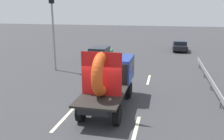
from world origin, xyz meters
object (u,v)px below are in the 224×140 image
flatbed_truck (111,75)px  traffic_light (53,21)px  oncoming_car (180,45)px  distant_sedan (100,53)px

flatbed_truck → traffic_light: traffic_light is taller
traffic_light → oncoming_car: (10.63, 11.94, -3.41)m
flatbed_truck → distant_sedan: flatbed_truck is taller
oncoming_car → flatbed_truck: bearing=-104.2°
flatbed_truck → distant_sedan: (-3.47, 10.31, -0.86)m
flatbed_truck → oncoming_car: size_ratio=1.44×
distant_sedan → flatbed_truck: bearing=-71.4°
distant_sedan → traffic_light: size_ratio=0.66×
distant_sedan → oncoming_car: 11.00m
distant_sedan → oncoming_car: distant_sedan is taller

